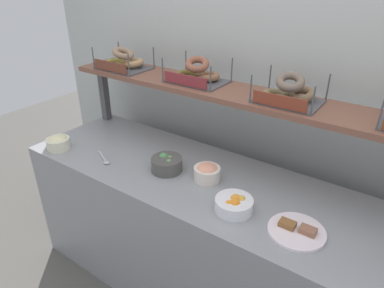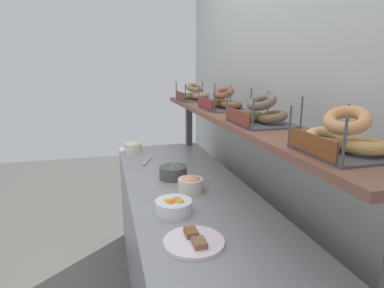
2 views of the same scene
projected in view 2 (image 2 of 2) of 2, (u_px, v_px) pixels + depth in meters
name	position (u px, v px, depth m)	size (l,w,h in m)	color
back_wall	(281.00, 127.00, 1.89)	(3.50, 0.06, 2.40)	#B3B8B5
deli_counter	(191.00, 258.00, 1.94)	(2.30, 0.70, 0.85)	gray
shelf_riser_left	(189.00, 123.00, 2.88)	(0.05, 0.05, 0.40)	#4C4C51
upper_shelf	(237.00, 118.00, 1.81)	(2.26, 0.32, 0.03)	brown
bowl_potato_salad	(133.00, 147.00, 2.68)	(0.14, 0.14, 0.09)	silver
bowl_fruit_salad	(174.00, 206.00, 1.57)	(0.18, 0.18, 0.08)	white
bowl_lox_spread	(191.00, 183.00, 1.84)	(0.14, 0.14, 0.09)	white
bowl_veggie_mix	(173.00, 172.00, 2.05)	(0.18, 0.18, 0.09)	#4E4D49
serving_plate_white	(194.00, 241.00, 1.30)	(0.25, 0.25, 0.04)	white
serving_spoon_near_plate	(146.00, 162.00, 2.37)	(0.17, 0.09, 0.01)	#B7B7BC
bagel_basket_everything	(194.00, 95.00, 2.57)	(0.33, 0.25, 0.14)	#4C4C51
bagel_basket_cinnamon_raisin	(223.00, 102.00, 2.06)	(0.34, 0.26, 0.15)	#4C4C51
bagel_basket_poppy	(260.00, 114.00, 1.52)	(0.32, 0.25, 0.15)	#4C4C51
bagel_basket_sesame	(344.00, 138.00, 1.00)	(0.28, 0.26, 0.15)	#4C4C51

